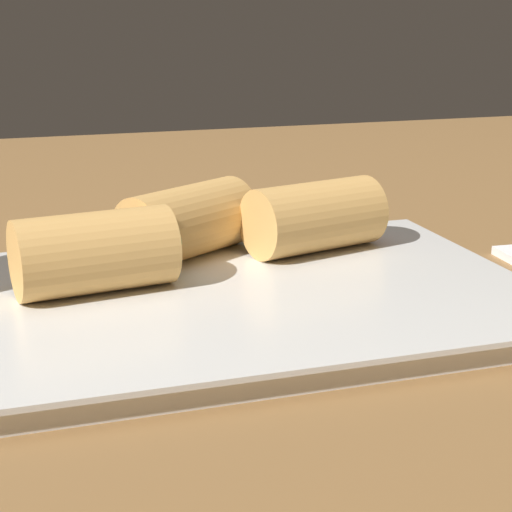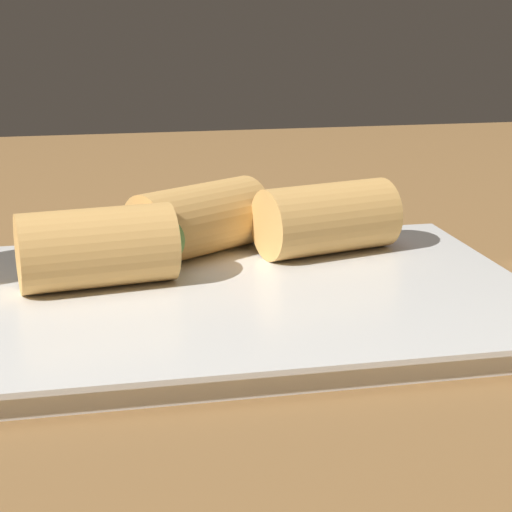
% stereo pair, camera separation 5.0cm
% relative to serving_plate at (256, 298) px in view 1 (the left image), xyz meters
% --- Properties ---
extents(table_surface, '(1.80, 1.40, 0.02)m').
position_rel_serving_plate_xyz_m(table_surface, '(0.02, -0.03, -0.02)').
color(table_surface, olive).
rests_on(table_surface, ground).
extents(serving_plate, '(0.32, 0.24, 0.01)m').
position_rel_serving_plate_xyz_m(serving_plate, '(0.00, 0.00, 0.00)').
color(serving_plate, silver).
rests_on(serving_plate, table_surface).
extents(roll_front_left, '(0.10, 0.07, 0.05)m').
position_rel_serving_plate_xyz_m(roll_front_left, '(-0.06, -0.06, 0.03)').
color(roll_front_left, '#DBA356').
rests_on(roll_front_left, serving_plate).
extents(roll_front_right, '(0.10, 0.06, 0.05)m').
position_rel_serving_plate_xyz_m(roll_front_right, '(0.08, -0.02, 0.03)').
color(roll_front_right, '#DBA356').
rests_on(roll_front_right, serving_plate).
extents(roll_back_left, '(0.10, 0.09, 0.05)m').
position_rel_serving_plate_xyz_m(roll_back_left, '(0.02, -0.08, 0.03)').
color(roll_back_left, '#DBA356').
rests_on(roll_back_left, serving_plate).
extents(spoon, '(0.21, 0.03, 0.01)m').
position_rel_serving_plate_xyz_m(spoon, '(-0.10, -0.15, -0.00)').
color(spoon, silver).
rests_on(spoon, table_surface).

